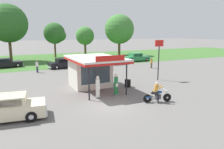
{
  "coord_description": "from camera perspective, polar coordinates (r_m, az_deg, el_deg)",
  "views": [
    {
      "loc": [
        -6.46,
        -13.34,
        5.22
      ],
      "look_at": [
        2.23,
        4.12,
        1.4
      ],
      "focal_mm": 34.05,
      "sensor_mm": 36.0,
      "label": 1
    }
  ],
  "objects": [
    {
      "name": "parked_car_back_row_centre",
      "position": [
        40.36,
        6.67,
        4.58
      ],
      "size": [
        4.96,
        2.05,
        1.55
      ],
      "color": "#2D844C",
      "rests_on": "ground"
    },
    {
      "name": "bystander_standing_back_lot",
      "position": [
        32.61,
        10.54,
        3.06
      ],
      "size": [
        0.34,
        0.34,
        1.49
      ],
      "color": "brown",
      "rests_on": "ground"
    },
    {
      "name": "tree_oak_distant_spare",
      "position": [
        47.56,
        -15.01,
        10.54
      ],
      "size": [
        4.5,
        4.5,
        7.41
      ],
      "color": "brown",
      "rests_on": "ground"
    },
    {
      "name": "tree_oak_far_right",
      "position": [
        52.31,
        -7.26,
        10.26
      ],
      "size": [
        4.42,
        4.42,
        6.78
      ],
      "color": "brown",
      "rests_on": "ground"
    },
    {
      "name": "featured_classic_sedan",
      "position": [
        14.65,
        -27.65,
        -8.22
      ],
      "size": [
        5.67,
        2.61,
        1.51
      ],
      "color": "beige",
      "rests_on": "ground"
    },
    {
      "name": "tree_oak_right",
      "position": [
        51.06,
        1.85,
        11.88
      ],
      "size": [
        6.87,
        6.87,
        9.54
      ],
      "color": "brown",
      "rests_on": "ground"
    },
    {
      "name": "bystander_admiring_sedan",
      "position": [
        30.13,
        -19.47,
        2.14
      ],
      "size": [
        0.36,
        0.36,
        1.62
      ],
      "color": "#2D3351",
      "rests_on": "ground"
    },
    {
      "name": "gas_pump_nearside",
      "position": [
        17.32,
        -3.84,
        -3.61
      ],
      "size": [
        0.44,
        0.44,
        1.83
      ],
      "color": "slate",
      "rests_on": "ground"
    },
    {
      "name": "motorcycle_with_rider",
      "position": [
        16.64,
        11.99,
        -5.1
      ],
      "size": [
        2.18,
        0.87,
        1.58
      ],
      "color": "black",
      "rests_on": "ground"
    },
    {
      "name": "tree_oak_far_left",
      "position": [
        43.91,
        -26.14,
        12.23
      ],
      "size": [
        6.96,
        6.96,
        10.44
      ],
      "color": "brown",
      "rests_on": "ground"
    },
    {
      "name": "parked_car_second_row_spare",
      "position": [
        36.42,
        -26.8,
        2.68
      ],
      "size": [
        5.06,
        2.4,
        1.41
      ],
      "color": "black",
      "rests_on": "ground"
    },
    {
      "name": "parked_car_back_row_centre_right",
      "position": [
        33.24,
        -12.37,
        2.95
      ],
      "size": [
        5.51,
        2.42,
        1.46
      ],
      "color": "black",
      "rests_on": "ground"
    },
    {
      "name": "roadside_pole_sign",
      "position": [
        24.18,
        12.49,
        5.72
      ],
      "size": [
        1.1,
        0.12,
        4.47
      ],
      "color": "black",
      "rests_on": "ground"
    },
    {
      "name": "service_station_kiosk",
      "position": [
        20.72,
        -5.59,
        1.45
      ],
      "size": [
        4.28,
        6.44,
        3.49
      ],
      "color": "silver",
      "rests_on": "ground"
    },
    {
      "name": "grass_verge_strip",
      "position": [
        44.13,
        -17.87,
        3.76
      ],
      "size": [
        120.0,
        24.0,
        0.01
      ],
      "primitive_type": "cube",
      "color": "#3D6B2D",
      "rests_on": "ground"
    },
    {
      "name": "spare_tire_stack",
      "position": [
        20.96,
        4.23,
        -2.36
      ],
      "size": [
        0.6,
        0.6,
        0.72
      ],
      "color": "black",
      "rests_on": "ground"
    },
    {
      "name": "ground_plane",
      "position": [
        15.72,
        -0.58,
        -8.32
      ],
      "size": [
        300.0,
        300.0,
        0.0
      ],
      "primitive_type": "plane",
      "color": "slate"
    },
    {
      "name": "gas_pump_offside",
      "position": [
        18.01,
        1.08,
        -2.99
      ],
      "size": [
        0.44,
        0.44,
        1.86
      ],
      "color": "slate",
      "rests_on": "ground"
    },
    {
      "name": "parked_car_back_row_centre_left",
      "position": [
        35.86,
        -0.12,
        3.84
      ],
      "size": [
        4.89,
        2.0,
        1.54
      ],
      "color": "#2D844C",
      "rests_on": "ground"
    }
  ]
}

